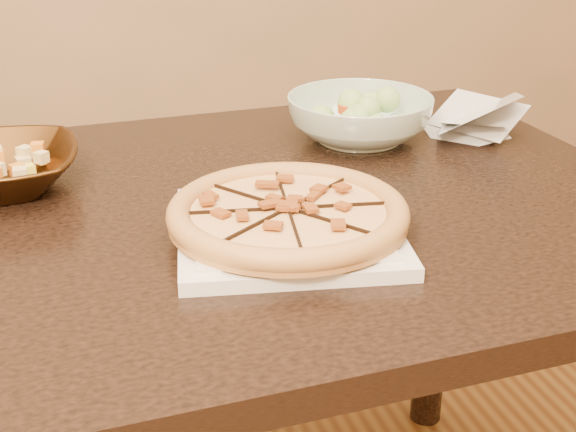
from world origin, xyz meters
name	(u,v)px	position (x,y,z in m)	size (l,w,h in m)	color
dining_table	(187,278)	(-0.19, 0.19, 0.64)	(1.38, 0.91, 0.75)	black
plate	(288,230)	(-0.08, 0.06, 0.76)	(0.32, 0.32, 0.02)	silver
pizza	(288,213)	(-0.08, 0.06, 0.78)	(0.30, 0.30, 0.03)	#C8834D
salad_bowl	(360,118)	(0.15, 0.40, 0.79)	(0.25, 0.25, 0.08)	silver
salad	(360,86)	(0.15, 0.40, 0.84)	(0.12, 0.11, 0.04)	#96CD69
cling_film	(476,123)	(0.35, 0.36, 0.78)	(0.15, 0.12, 0.05)	silver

